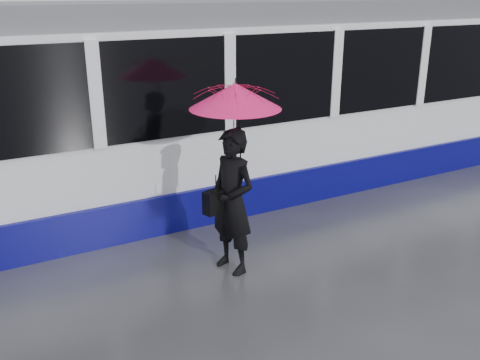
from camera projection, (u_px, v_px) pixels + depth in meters
ground at (257, 254)px, 7.54m from camera, size 90.00×90.00×0.00m
rails at (186, 197)px, 9.60m from camera, size 34.00×1.51×0.02m
tram at (110, 115)px, 8.49m from camera, size 26.00×2.56×3.35m
woman at (232, 202)px, 6.85m from camera, size 0.63×0.80×1.92m
umbrella at (235, 114)px, 6.48m from camera, size 1.39×1.39×1.30m
handbag at (216, 201)px, 6.75m from camera, size 0.37×0.24×0.48m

